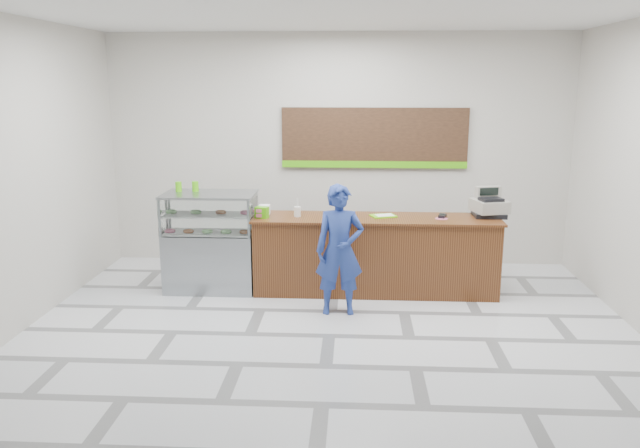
# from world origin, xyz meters

# --- Properties ---
(floor) EXTENTS (7.00, 7.00, 0.00)m
(floor) POSITION_xyz_m (0.00, 0.00, 0.00)
(floor) COLOR silver
(floor) RESTS_ON ground
(back_wall) EXTENTS (7.00, 0.00, 7.00)m
(back_wall) POSITION_xyz_m (0.00, 3.00, 1.75)
(back_wall) COLOR beige
(back_wall) RESTS_ON floor
(ceiling) EXTENTS (7.00, 7.00, 0.00)m
(ceiling) POSITION_xyz_m (0.00, 0.00, 3.50)
(ceiling) COLOR silver
(ceiling) RESTS_ON back_wall
(sales_counter) EXTENTS (3.26, 0.76, 1.03)m
(sales_counter) POSITION_xyz_m (0.55, 1.55, 0.52)
(sales_counter) COLOR brown
(sales_counter) RESTS_ON floor
(display_case) EXTENTS (1.22, 0.72, 1.33)m
(display_case) POSITION_xyz_m (-1.67, 1.55, 0.68)
(display_case) COLOR gray
(display_case) RESTS_ON floor
(menu_board) EXTENTS (2.80, 0.06, 0.90)m
(menu_board) POSITION_xyz_m (0.55, 2.96, 1.93)
(menu_board) COLOR black
(menu_board) RESTS_ON back_wall
(cash_register) EXTENTS (0.50, 0.52, 0.38)m
(cash_register) POSITION_xyz_m (2.05, 1.71, 1.17)
(cash_register) COLOR black
(cash_register) RESTS_ON sales_counter
(card_terminal) EXTENTS (0.13, 0.18, 0.04)m
(card_terminal) POSITION_xyz_m (1.42, 1.59, 1.05)
(card_terminal) COLOR black
(card_terminal) RESTS_ON sales_counter
(serving_tray) EXTENTS (0.38, 0.32, 0.02)m
(serving_tray) POSITION_xyz_m (0.65, 1.61, 1.04)
(serving_tray) COLOR #6CD907
(serving_tray) RESTS_ON sales_counter
(napkin_box) EXTENTS (0.15, 0.15, 0.13)m
(napkin_box) POSITION_xyz_m (-0.95, 1.66, 1.09)
(napkin_box) COLOR white
(napkin_box) RESTS_ON sales_counter
(straw_cup) EXTENTS (0.09, 0.09, 0.13)m
(straw_cup) POSITION_xyz_m (-0.49, 1.54, 1.10)
(straw_cup) COLOR silver
(straw_cup) RESTS_ON sales_counter
(promo_box) EXTENTS (0.19, 0.15, 0.15)m
(promo_box) POSITION_xyz_m (-0.95, 1.43, 1.10)
(promo_box) COLOR #4CB90C
(promo_box) RESTS_ON sales_counter
(donut_decal) EXTENTS (0.16, 0.16, 0.00)m
(donut_decal) POSITION_xyz_m (1.40, 1.52, 1.03)
(donut_decal) COLOR #D25C80
(donut_decal) RESTS_ON sales_counter
(green_cup_left) EXTENTS (0.08, 0.08, 0.13)m
(green_cup_left) POSITION_xyz_m (-2.11, 1.66, 1.40)
(green_cup_left) COLOR #4CB90C
(green_cup_left) RESTS_ON display_case
(green_cup_right) EXTENTS (0.09, 0.09, 0.13)m
(green_cup_right) POSITION_xyz_m (-1.89, 1.69, 1.40)
(green_cup_right) COLOR #4CB90C
(green_cup_right) RESTS_ON display_case
(customer) EXTENTS (0.60, 0.42, 1.59)m
(customer) POSITION_xyz_m (0.09, 0.74, 0.80)
(customer) COLOR navy
(customer) RESTS_ON floor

